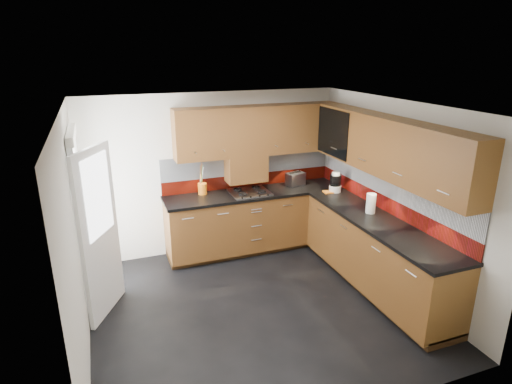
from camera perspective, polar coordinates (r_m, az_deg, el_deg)
name	(u,v)px	position (r m, az deg, el deg)	size (l,w,h in m)	color
room	(256,190)	(4.72, 0.05, 0.31)	(4.00, 3.80, 2.64)	black
base_cabinets	(309,238)	(6.13, 7.07, -6.05)	(2.70, 3.20, 0.95)	brown
countertop	(310,206)	(5.93, 7.20, -1.88)	(2.72, 3.22, 0.04)	black
backsplash	(317,180)	(6.12, 8.19, 1.61)	(2.70, 3.20, 0.54)	maroon
upper_cabinets	(322,138)	(5.82, 8.76, 7.09)	(2.50, 3.20, 0.72)	brown
extractor_hood	(246,168)	(6.40, -1.35, 3.20)	(0.60, 0.33, 0.40)	brown
glass_cabinet	(342,130)	(6.30, 11.36, 8.05)	(0.32, 0.80, 0.66)	black
back_door	(90,226)	(5.31, -21.31, -4.24)	(0.42, 1.19, 2.04)	white
gas_hob	(250,192)	(6.35, -0.83, -0.01)	(0.57, 0.50, 0.04)	silver
utensil_pot	(202,187)	(6.33, -7.17, 0.62)	(0.13, 0.13, 0.47)	orange
toaster	(295,179)	(6.73, 5.27, 1.76)	(0.32, 0.23, 0.21)	silver
food_processor	(335,183)	(6.48, 10.53, 1.19)	(0.18, 0.18, 0.30)	white
paper_towel	(371,203)	(5.74, 15.07, -1.48)	(0.13, 0.13, 0.26)	white
orange_cloth	(328,192)	(6.46, 9.63, 0.01)	(0.15, 0.13, 0.02)	orange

